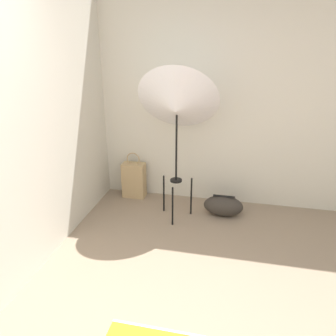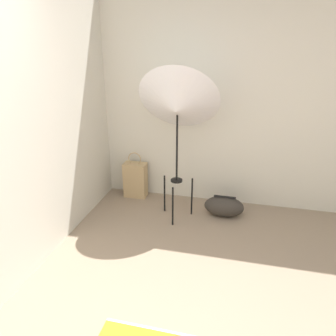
% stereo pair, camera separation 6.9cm
% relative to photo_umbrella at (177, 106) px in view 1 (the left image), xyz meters
% --- Properties ---
extents(wall_back, '(8.00, 0.05, 2.60)m').
position_rel_photo_umbrella_xyz_m(wall_back, '(0.38, 0.55, 0.00)').
color(wall_back, beige).
rests_on(wall_back, ground_plane).
extents(wall_side_left, '(0.05, 8.00, 2.60)m').
position_rel_photo_umbrella_xyz_m(wall_side_left, '(-1.05, -0.97, 0.00)').
color(wall_side_left, beige).
rests_on(wall_side_left, ground_plane).
extents(photo_umbrella, '(0.86, 0.66, 1.71)m').
position_rel_photo_umbrella_xyz_m(photo_umbrella, '(0.00, 0.00, 0.00)').
color(photo_umbrella, black).
rests_on(photo_umbrella, ground_plane).
extents(tote_bag, '(0.29, 0.17, 0.61)m').
position_rel_photo_umbrella_xyz_m(tote_bag, '(-0.63, 0.40, -1.06)').
color(tote_bag, tan).
rests_on(tote_bag, ground_plane).
extents(duffel_bag, '(0.45, 0.24, 0.25)m').
position_rel_photo_umbrella_xyz_m(duffel_bag, '(0.54, 0.15, -1.18)').
color(duffel_bag, '#332D28').
rests_on(duffel_bag, ground_plane).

